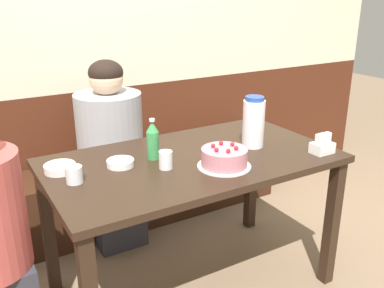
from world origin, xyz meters
The scene contains 13 objects.
ground_plane centered at (0.00, 0.00, 0.00)m, with size 12.00×12.00×0.00m, color #846B51.
back_wall centered at (0.00, 1.05, 1.25)m, with size 4.80×0.04×2.50m.
bench_seat centered at (0.00, 0.83, 0.23)m, with size 2.23×0.38×0.46m.
dining_table centered at (0.00, 0.00, 0.67)m, with size 1.43×0.80×0.76m.
birthday_cake centered at (0.07, -0.18, 0.81)m, with size 0.25×0.25×0.11m.
water_pitcher centered at (0.36, -0.02, 0.90)m, with size 0.11×0.11×0.27m.
soju_bottle centered at (-0.17, 0.09, 0.86)m, with size 0.06×0.06×0.20m.
napkin_holder centered at (0.60, -0.28, 0.80)m, with size 0.11×0.08×0.11m.
bowl_soup_white centered at (-0.35, 0.08, 0.78)m, with size 0.13×0.13×0.03m.
bowl_rice_small centered at (-0.61, 0.16, 0.78)m, with size 0.14×0.14×0.04m.
glass_water_tall centered at (-0.18, -0.06, 0.81)m, with size 0.06×0.06×0.08m.
glass_tumbler_short centered at (-0.59, 0.01, 0.80)m, with size 0.07×0.07×0.07m.
person_pale_blue_shirt centered at (-0.19, 0.66, 0.59)m, with size 0.40×0.40×1.17m.
Camera 1 is at (-1.01, -1.70, 1.55)m, focal length 40.00 mm.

